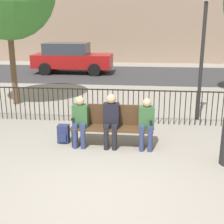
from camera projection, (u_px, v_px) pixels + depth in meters
The scene contains 10 objects.
ground_plane at pixel (99, 193), 5.14m from camera, with size 80.00×80.00×0.00m, color gray.
park_bench at pixel (112, 124), 7.01m from camera, with size 1.83×0.45×0.92m.
seated_person_0 at pixel (80, 119), 6.92m from camera, with size 0.34×0.39×1.14m.
seated_person_1 at pixel (111, 118), 6.84m from camera, with size 0.34×0.39×1.21m.
seated_person_2 at pixel (146, 121), 6.76m from camera, with size 0.34×0.39×1.14m.
backpack at pixel (63, 134), 7.21m from camera, with size 0.26×0.24×0.42m.
fence_railing at pixel (118, 103), 8.55m from camera, with size 9.01×0.03×0.95m.
lamp_post at pixel (204, 37), 8.36m from camera, with size 0.28×0.28×3.49m.
street_surface at pixel (132, 74), 16.59m from camera, with size 24.00×6.00×0.01m.
parked_car_0 at pixel (71, 57), 16.82m from camera, with size 4.20×1.94×1.62m.
Camera 1 is at (0.71, -4.51, 2.71)m, focal length 50.00 mm.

